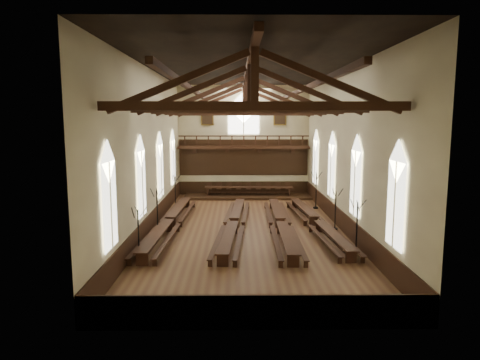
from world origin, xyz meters
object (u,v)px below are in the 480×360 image
object	(u,v)px
refectory_row_c	(281,223)
candelabrum_left_mid	(157,219)
refectory_row_a	(170,221)
candelabrum_left_far	(175,197)
candelabrum_right_far	(316,197)
high_table	(249,188)
refectory_row_b	(234,222)
dais	(249,196)
candelabrum_left_near	(139,243)
candelabrum_right_near	(356,237)
refectory_row_d	(316,221)
candelabrum_right_mid	(335,217)

from	to	relation	value
refectory_row_c	candelabrum_left_mid	bearing A→B (deg)	-178.24
refectory_row_a	candelabrum_left_far	bearing A→B (deg)	95.07
candelabrum_right_far	candelabrum_left_mid	bearing A→B (deg)	-147.72
refectory_row_c	high_table	size ratio (longest dim) A/B	1.78
refectory_row_c	refectory_row_b	bearing A→B (deg)	177.91
refectory_row_c	high_table	bearing A→B (deg)	98.19
candelabrum_right_far	refectory_row_c	bearing A→B (deg)	-116.89
dais	candelabrum_left_far	bearing A→B (deg)	-145.87
candelabrum_left_near	high_table	bearing A→B (deg)	70.66
high_table	candelabrum_left_near	distance (m)	18.07
candelabrum_right_near	candelabrum_right_far	world-z (taller)	candelabrum_right_far
refectory_row_b	dais	distance (m)	11.64
refectory_row_c	refectory_row_d	xyz separation A→B (m)	(2.30, 0.45, -0.02)
refectory_row_a	candelabrum_left_near	bearing A→B (deg)	-96.33
high_table	candelabrum_right_mid	world-z (taller)	candelabrum_right_mid
refectory_row_b	candelabrum_left_mid	world-z (taller)	candelabrum_left_mid
candelabrum_left_near	refectory_row_a	bearing A→B (deg)	83.67
refectory_row_a	candelabrum_left_near	size ratio (longest dim) A/B	5.41
refectory_row_a	candelabrum_right_near	distance (m)	11.57
refectory_row_d	dais	world-z (taller)	refectory_row_d
candelabrum_right_mid	refectory_row_b	bearing A→B (deg)	-178.77
refectory_row_a	candelabrum_right_near	world-z (taller)	candelabrum_right_near
refectory_row_a	candelabrum_left_far	distance (m)	7.26
candelabrum_left_mid	refectory_row_a	bearing A→B (deg)	44.47
candelabrum_right_mid	dais	bearing A→B (deg)	114.11
refectory_row_c	candelabrum_right_near	bearing A→B (deg)	-52.89
refectory_row_b	candelabrum_right_far	world-z (taller)	candelabrum_right_far
refectory_row_b	refectory_row_a	bearing A→B (deg)	175.98
refectory_row_b	candelabrum_left_far	bearing A→B (deg)	122.10
dais	candelabrum_left_near	distance (m)	18.08
refectory_row_b	candelabrum_right_far	bearing A→B (deg)	46.22
refectory_row_b	candelabrum_right_near	xyz separation A→B (m)	(6.39, -4.65, 0.34)
candelabrum_left_far	candelabrum_right_mid	world-z (taller)	candelabrum_right_mid
candelabrum_left_mid	high_table	bearing A→B (deg)	63.32
candelabrum_left_near	candelabrum_left_mid	size ratio (longest dim) A/B	0.96
refectory_row_a	high_table	bearing A→B (deg)	64.65
refectory_row_d	candelabrum_right_mid	xyz separation A→B (m)	(1.14, -0.21, 0.31)
refectory_row_d	candelabrum_left_near	bearing A→B (deg)	-149.66
high_table	refectory_row_a	bearing A→B (deg)	-115.35
high_table	candelabrum_left_near	bearing A→B (deg)	-109.34
refectory_row_b	dais	world-z (taller)	refectory_row_b
candelabrum_left_mid	candelabrum_right_mid	xyz separation A→B (m)	(11.10, 0.48, -0.03)
refectory_row_d	candelabrum_left_near	xyz separation A→B (m)	(-9.96, -5.83, 0.31)
refectory_row_d	candelabrum_right_far	world-z (taller)	candelabrum_right_far
candelabrum_left_mid	candelabrum_right_far	world-z (taller)	candelabrum_right_far
refectory_row_d	candelabrum_left_far	distance (m)	12.27
high_table	candelabrum_left_mid	bearing A→B (deg)	-116.68
candelabrum_left_mid	candelabrum_right_mid	distance (m)	11.11
dais	candelabrum_right_near	bearing A→B (deg)	-72.49
high_table	candelabrum_left_mid	xyz separation A→B (m)	(-5.98, -11.91, 0.01)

